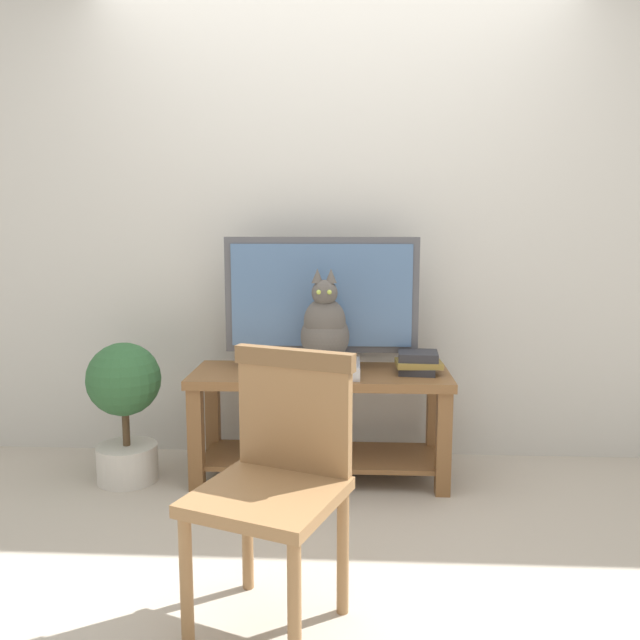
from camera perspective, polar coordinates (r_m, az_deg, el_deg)
name	(u,v)px	position (r m, az deg, el deg)	size (l,w,h in m)	color
ground_plane	(327,525)	(2.88, 0.64, -17.77)	(12.00, 12.00, 0.00)	#ADA393
back_wall	(334,202)	(3.53, 1.29, 10.50)	(7.00, 0.12, 2.80)	beige
tv_stand	(320,406)	(3.24, 0.04, -7.68)	(1.28, 0.48, 0.55)	brown
tv	(321,299)	(3.24, 0.13, 1.85)	(0.98, 0.20, 0.67)	#4C4C51
media_box	(325,368)	(3.13, 0.44, -4.30)	(0.34, 0.30, 0.06)	#BCBCC1
cat	(325,328)	(3.08, 0.46, -0.76)	(0.24, 0.36, 0.46)	#514C47
wooden_chair	(279,467)	(2.09, -3.69, -12.94)	(0.54, 0.55, 0.88)	olive
book_stack	(418,362)	(3.19, 8.73, -3.76)	(0.23, 0.20, 0.11)	#2D2D33
potted_plant	(125,402)	(3.33, -17.01, -7.02)	(0.36, 0.36, 0.70)	beige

